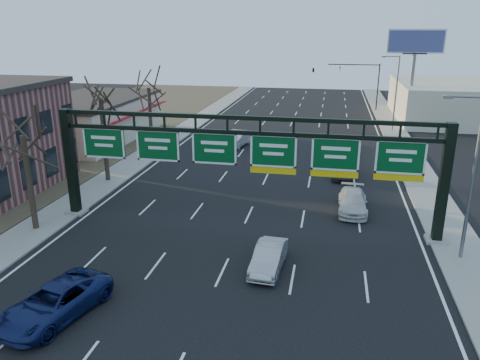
% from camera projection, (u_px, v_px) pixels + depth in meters
% --- Properties ---
extents(ground, '(160.00, 160.00, 0.00)m').
position_uv_depth(ground, '(213.00, 292.00, 22.60)').
color(ground, black).
rests_on(ground, ground).
extents(sidewalk_left, '(3.00, 120.00, 0.12)m').
position_uv_depth(sidewalk_left, '(133.00, 164.00, 43.58)').
color(sidewalk_left, gray).
rests_on(sidewalk_left, ground).
extents(sidewalk_right, '(3.00, 120.00, 0.12)m').
position_uv_depth(sidewalk_right, '(421.00, 180.00, 38.89)').
color(sidewalk_right, gray).
rests_on(sidewalk_right, ground).
extents(dirt_strip_left, '(21.00, 120.00, 0.06)m').
position_uv_depth(dirt_strip_left, '(16.00, 157.00, 45.82)').
color(dirt_strip_left, '#473D2B').
rests_on(dirt_strip_left, ground).
extents(lane_markings, '(21.60, 120.00, 0.01)m').
position_uv_depth(lane_markings, '(269.00, 172.00, 41.25)').
color(lane_markings, white).
rests_on(lane_markings, ground).
extents(sign_gantry, '(24.60, 1.20, 7.20)m').
position_uv_depth(sign_gantry, '(246.00, 157.00, 28.59)').
color(sign_gantry, black).
rests_on(sign_gantry, ground).
extents(cream_strip, '(10.90, 18.40, 4.70)m').
position_uv_depth(cream_strip, '(92.00, 118.00, 52.84)').
color(cream_strip, beige).
rests_on(cream_strip, ground).
extents(building_right_distant, '(12.00, 20.00, 5.00)m').
position_uv_depth(building_right_distant, '(441.00, 100.00, 64.78)').
color(building_right_distant, beige).
rests_on(building_right_distant, ground).
extents(tree_gantry, '(3.60, 3.60, 8.48)m').
position_uv_depth(tree_gantry, '(20.00, 118.00, 27.39)').
color(tree_gantry, black).
rests_on(tree_gantry, sidewalk_left).
extents(tree_mid, '(3.60, 3.60, 9.24)m').
position_uv_depth(tree_mid, '(99.00, 85.00, 36.48)').
color(tree_mid, black).
rests_on(tree_mid, sidewalk_left).
extents(tree_far, '(3.60, 3.60, 8.86)m').
position_uv_depth(tree_far, '(148.00, 77.00, 45.92)').
color(tree_far, black).
rests_on(tree_far, sidewalk_left).
extents(streetlight_near, '(2.15, 0.22, 9.00)m').
position_uv_depth(streetlight_near, '(472.00, 171.00, 24.33)').
color(streetlight_near, slate).
rests_on(streetlight_near, sidewalk_right).
extents(streetlight_far, '(2.15, 0.22, 9.00)m').
position_uv_depth(streetlight_far, '(395.00, 89.00, 56.03)').
color(streetlight_far, slate).
rests_on(streetlight_far, sidewalk_right).
extents(billboard_right, '(7.00, 0.50, 12.00)m').
position_uv_depth(billboard_right, '(415.00, 53.00, 58.97)').
color(billboard_right, slate).
rests_on(billboard_right, ground).
extents(traffic_signal_mast, '(10.16, 0.54, 7.00)m').
position_uv_depth(traffic_signal_mast, '(338.00, 73.00, 71.12)').
color(traffic_signal_mast, black).
rests_on(traffic_signal_mast, ground).
extents(car_blue_suv, '(3.73, 5.78, 1.48)m').
position_uv_depth(car_blue_suv, '(55.00, 302.00, 20.48)').
color(car_blue_suv, '#121D4F').
rests_on(car_blue_suv, ground).
extents(car_silver_sedan, '(1.69, 4.14, 1.34)m').
position_uv_depth(car_silver_sedan, '(269.00, 257.00, 24.59)').
color(car_silver_sedan, '#9F9FA3').
rests_on(car_silver_sedan, ground).
extents(car_white_wagon, '(1.96, 4.74, 1.37)m').
position_uv_depth(car_white_wagon, '(353.00, 202.00, 32.35)').
color(car_white_wagon, silver).
rests_on(car_white_wagon, ground).
extents(car_grey_far, '(2.21, 4.48, 1.47)m').
position_uv_depth(car_grey_far, '(344.00, 169.00, 39.73)').
color(car_grey_far, '#404245').
rests_on(car_grey_far, ground).
extents(car_silver_distant, '(2.62, 5.18, 1.63)m').
position_uv_depth(car_silver_distant, '(237.00, 139.00, 50.07)').
color(car_silver_distant, silver).
rests_on(car_silver_distant, ground).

